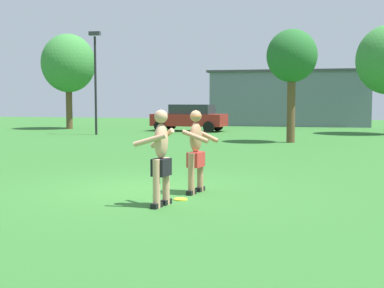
# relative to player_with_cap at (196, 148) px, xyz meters

# --- Properties ---
(ground_plane) EXTENTS (80.00, 80.00, 0.00)m
(ground_plane) POSITION_rel_player_with_cap_xyz_m (-1.09, 0.12, -0.91)
(ground_plane) COLOR #2D6628
(player_with_cap) EXTENTS (0.67, 0.72, 1.67)m
(player_with_cap) POSITION_rel_player_with_cap_xyz_m (0.00, 0.00, 0.00)
(player_with_cap) COLOR black
(player_with_cap) RESTS_ON ground_plane
(player_in_black) EXTENTS (0.65, 0.71, 1.70)m
(player_in_black) POSITION_rel_player_with_cap_xyz_m (-0.31, -1.40, -0.02)
(player_in_black) COLOR black
(player_in_black) RESTS_ON ground_plane
(frisbee) EXTENTS (0.26, 0.26, 0.03)m
(frisbee) POSITION_rel_player_with_cap_xyz_m (-0.12, -0.77, -0.90)
(frisbee) COLOR yellow
(frisbee) RESTS_ON ground_plane
(car_red_near_post) EXTENTS (4.46, 2.37, 1.58)m
(car_red_near_post) POSITION_rel_player_with_cap_xyz_m (-4.97, 19.83, -0.09)
(car_red_near_post) COLOR maroon
(car_red_near_post) RESTS_ON ground_plane
(lamp_post) EXTENTS (0.60, 0.24, 5.42)m
(lamp_post) POSITION_rel_player_with_cap_xyz_m (-9.07, 15.64, 2.43)
(lamp_post) COLOR black
(lamp_post) RESTS_ON ground_plane
(outbuilding_behind_lot) EXTENTS (11.38, 6.22, 3.92)m
(outbuilding_behind_lot) POSITION_rel_player_with_cap_xyz_m (0.37, 29.21, 1.05)
(outbuilding_behind_lot) COLOR slate
(outbuilding_behind_lot) RESTS_ON ground_plane
(tree_left_field) EXTENTS (2.17, 2.17, 4.88)m
(tree_left_field) POSITION_rel_player_with_cap_xyz_m (1.23, 12.96, 2.76)
(tree_left_field) COLOR brown
(tree_left_field) RESTS_ON ground_plane
(tree_behind_players) EXTENTS (3.38, 3.38, 5.99)m
(tree_behind_players) POSITION_rel_player_with_cap_xyz_m (-13.01, 20.40, 3.21)
(tree_behind_players) COLOR brown
(tree_behind_players) RESTS_ON ground_plane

